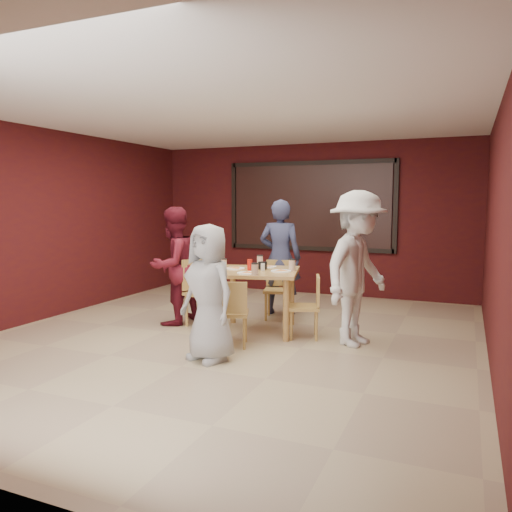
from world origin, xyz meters
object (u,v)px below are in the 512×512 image
at_px(diner_right, 358,269).
at_px(diner_back, 280,257).
at_px(chair_front, 231,310).
at_px(diner_left, 174,266).
at_px(chair_left, 201,288).
at_px(chair_right, 309,303).
at_px(diner_front, 209,293).
at_px(dining_table, 258,278).
at_px(chair_back, 279,286).

bearing_deg(diner_right, diner_back, 67.05).
xyz_separation_m(diner_back, diner_right, (1.43, -1.19, 0.05)).
height_order(chair_front, diner_left, diner_left).
bearing_deg(diner_right, diner_left, 105.95).
bearing_deg(chair_left, diner_back, 54.24).
distance_m(chair_left, chair_right, 1.60).
bearing_deg(diner_back, diner_right, 132.52).
relative_size(chair_right, diner_front, 0.54).
bearing_deg(dining_table, chair_back, 91.05).
height_order(dining_table, chair_left, dining_table).
relative_size(diner_front, diner_left, 0.90).
distance_m(dining_table, chair_back, 0.90).
bearing_deg(chair_back, chair_right, -50.53).
bearing_deg(diner_left, chair_right, 103.47).
relative_size(chair_front, diner_back, 0.46).
relative_size(dining_table, diner_back, 0.72).
bearing_deg(chair_right, diner_right, -6.07).
xyz_separation_m(chair_right, diner_front, (-0.75, -1.29, 0.30)).
distance_m(dining_table, diner_right, 1.37).
bearing_deg(diner_right, chair_left, 104.15).
xyz_separation_m(chair_left, chair_right, (1.59, -0.04, -0.08)).
height_order(diner_back, diner_left, diner_back).
bearing_deg(chair_left, chair_right, -1.50).
distance_m(chair_right, diner_left, 2.03).
bearing_deg(chair_front, diner_back, 92.48).
bearing_deg(chair_back, diner_left, -143.44).
xyz_separation_m(chair_back, diner_front, (-0.01, -2.19, 0.26)).
bearing_deg(diner_left, diner_right, 101.88).
bearing_deg(diner_back, chair_front, 84.89).
relative_size(chair_right, diner_left, 0.48).
bearing_deg(chair_left, chair_back, 45.40).
height_order(chair_front, chair_right, chair_front).
xyz_separation_m(chair_front, chair_right, (0.73, 0.77, -0.00)).
distance_m(chair_left, diner_left, 0.50).
relative_size(chair_left, diner_front, 0.62).
relative_size(chair_front, diner_left, 0.49).
xyz_separation_m(diner_left, diner_right, (2.61, -0.04, 0.10)).
height_order(chair_front, diner_back, diner_back).
xyz_separation_m(chair_back, diner_back, (-0.07, 0.23, 0.40)).
distance_m(dining_table, diner_back, 1.11).
relative_size(dining_table, diner_front, 0.85).
xyz_separation_m(dining_table, chair_back, (-0.02, 0.87, -0.24)).
height_order(chair_back, diner_back, diner_back).
bearing_deg(diner_back, chair_left, 46.65).
bearing_deg(dining_table, diner_left, -177.39).
distance_m(diner_back, diner_right, 1.86).
distance_m(dining_table, diner_left, 1.27).
bearing_deg(chair_left, dining_table, -0.35).
xyz_separation_m(dining_table, diner_right, (1.35, -0.10, 0.21)).
height_order(diner_front, diner_left, diner_left).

